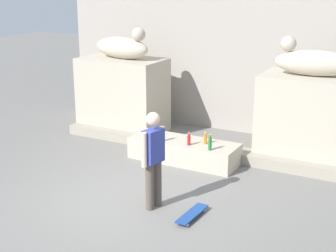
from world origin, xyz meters
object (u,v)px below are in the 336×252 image
bottle_orange (205,139)px  bottle_green (210,143)px  bottle_blue (163,136)px  skateboard (192,214)px  bottle_red (189,140)px  skater (153,156)px  statue_reclining_left (123,47)px  statue_reclining_right (313,62)px

bottle_orange → bottle_green: bottle_green is taller
bottle_blue → skateboard: bearing=-50.6°
bottle_red → skater: bearing=-80.9°
statue_reclining_left → bottle_red: bearing=-20.1°
bottle_orange → bottle_blue: bearing=-163.1°
statue_reclining_left → skateboard: bearing=-34.7°
skater → bottle_red: size_ratio=6.10×
bottle_green → statue_reclining_right: bearing=43.9°
statue_reclining_left → skater: size_ratio=1.00×
statue_reclining_right → bottle_orange: statue_reclining_right is taller
skater → bottle_blue: skater is taller
bottle_orange → bottle_blue: 0.89m
bottle_red → bottle_orange: bearing=41.7°
statue_reclining_left → bottle_orange: statue_reclining_left is taller
skateboard → bottle_orange: size_ratio=3.18×
statue_reclining_left → bottle_green: (2.98, -1.49, -1.53)m
statue_reclining_left → bottle_blue: size_ratio=5.72×
skateboard → bottle_orange: bottle_orange is taller
statue_reclining_left → skater: bearing=-41.0°
bottle_orange → bottle_red: bearing=-138.3°
bottle_green → bottle_red: bearing=171.0°
bottle_red → skateboard: bearing=-62.5°
skateboard → bottle_orange: bearing=21.7°
statue_reclining_left → skateboard: size_ratio=2.07×
bottle_blue → skater: bearing=-65.1°
bottle_green → bottle_blue: size_ratio=1.13×
bottle_blue → bottle_green: bearing=-2.8°
bottle_orange → skateboard: bearing=-70.6°
statue_reclining_left → skateboard: (3.54, -3.45, -2.06)m
statue_reclining_left → skateboard: statue_reclining_left is taller
statue_reclining_right → skateboard: size_ratio=2.05×
statue_reclining_right → skater: bearing=56.7°
bottle_red → statue_reclining_right: bearing=34.6°
bottle_orange → bottle_blue: size_ratio=0.87×
statue_reclining_right → skateboard: 4.14m
bottle_orange → statue_reclining_left: bearing=156.7°
statue_reclining_left → bottle_red: 3.25m
bottle_green → bottle_blue: bottle_green is taller
skateboard → bottle_red: bottle_red is taller
statue_reclining_right → bottle_red: statue_reclining_right is taller
skater → bottle_green: (0.18, 1.92, -0.33)m
skateboard → bottle_green: bearing=18.2°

